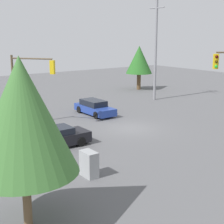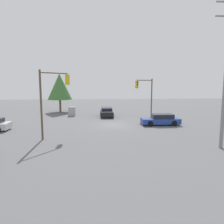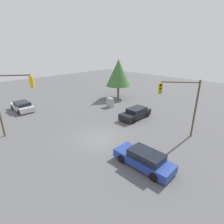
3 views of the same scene
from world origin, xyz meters
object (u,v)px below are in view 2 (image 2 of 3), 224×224
(sedan_dark, at_px, (107,112))
(electrical_cabinet, at_px, (72,111))
(sedan_blue, at_px, (161,120))
(traffic_signal_main, at_px, (52,92))
(traffic_signal_cross, at_px, (146,91))

(sedan_dark, height_order, electrical_cabinet, electrical_cabinet)
(sedan_blue, distance_m, sedan_dark, 9.59)
(traffic_signal_main, height_order, traffic_signal_cross, traffic_signal_main)
(sedan_blue, distance_m, traffic_signal_main, 13.41)
(traffic_signal_main, distance_m, electrical_cabinet, 13.37)
(sedan_blue, xyz_separation_m, sedan_dark, (6.32, -7.22, -0.00))
(traffic_signal_cross, xyz_separation_m, electrical_cabinet, (11.16, -1.65, -3.23))
(sedan_blue, xyz_separation_m, electrical_cabinet, (11.68, -8.04, 0.04))
(traffic_signal_main, bearing_deg, traffic_signal_cross, -8.88)
(sedan_dark, height_order, traffic_signal_main, traffic_signal_main)
(sedan_blue, bearing_deg, electrical_cabinet, 55.45)
(sedan_dark, relative_size, traffic_signal_cross, 0.77)
(sedan_blue, height_order, traffic_signal_cross, traffic_signal_cross)
(traffic_signal_main, xyz_separation_m, electrical_cabinet, (-0.29, -12.87, -3.62))
(sedan_dark, xyz_separation_m, electrical_cabinet, (5.36, -0.82, 0.04))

